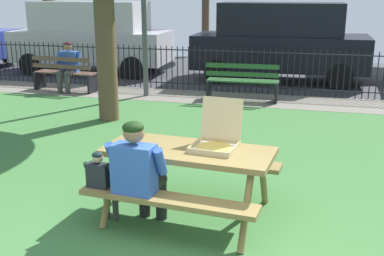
{
  "coord_description": "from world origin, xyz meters",
  "views": [
    {
      "loc": [
        0.77,
        -3.2,
        2.39
      ],
      "look_at": [
        -0.66,
        2.3,
        0.75
      ],
      "focal_mm": 44.77,
      "sensor_mm": 36.0,
      "label": 1
    }
  ],
  "objects_px": {
    "park_bench_center": "(242,82)",
    "pizza_box_open": "(217,139)",
    "parked_car_center": "(280,40)",
    "child_at_table": "(102,180)",
    "person_on_park_bench": "(68,64)",
    "parked_car_left": "(92,36)",
    "picnic_table_foreground": "(188,164)",
    "adult_at_table": "(139,171)",
    "park_bench_left": "(65,74)"
  },
  "relations": [
    {
      "from": "adult_at_table",
      "to": "park_bench_center",
      "type": "relative_size",
      "value": 0.74
    },
    {
      "from": "child_at_table",
      "to": "park_bench_center",
      "type": "distance_m",
      "value": 6.29
    },
    {
      "from": "parked_car_left",
      "to": "pizza_box_open",
      "type": "bearing_deg",
      "value": -56.63
    },
    {
      "from": "park_bench_left",
      "to": "person_on_park_bench",
      "type": "xyz_separation_m",
      "value": [
        0.1,
        0.02,
        0.24
      ]
    },
    {
      "from": "parked_car_left",
      "to": "parked_car_center",
      "type": "xyz_separation_m",
      "value": [
        5.54,
        -0.0,
        0.0
      ]
    },
    {
      "from": "adult_at_table",
      "to": "picnic_table_foreground",
      "type": "bearing_deg",
      "value": 50.52
    },
    {
      "from": "parked_car_left",
      "to": "picnic_table_foreground",
      "type": "bearing_deg",
      "value": -58.37
    },
    {
      "from": "parked_car_left",
      "to": "person_on_park_bench",
      "type": "bearing_deg",
      "value": -76.28
    },
    {
      "from": "picnic_table_foreground",
      "to": "pizza_box_open",
      "type": "height_order",
      "value": "pizza_box_open"
    },
    {
      "from": "pizza_box_open",
      "to": "child_at_table",
      "type": "relative_size",
      "value": 0.67
    },
    {
      "from": "picnic_table_foreground",
      "to": "park_bench_center",
      "type": "height_order",
      "value": "park_bench_center"
    },
    {
      "from": "adult_at_table",
      "to": "park_bench_left",
      "type": "height_order",
      "value": "adult_at_table"
    },
    {
      "from": "adult_at_table",
      "to": "child_at_table",
      "type": "distance_m",
      "value": 0.43
    },
    {
      "from": "park_bench_left",
      "to": "park_bench_center",
      "type": "height_order",
      "value": "same"
    },
    {
      "from": "park_bench_left",
      "to": "parked_car_left",
      "type": "relative_size",
      "value": 0.35
    },
    {
      "from": "adult_at_table",
      "to": "park_bench_center",
      "type": "bearing_deg",
      "value": 89.25
    },
    {
      "from": "parked_car_center",
      "to": "child_at_table",
      "type": "bearing_deg",
      "value": -96.84
    },
    {
      "from": "pizza_box_open",
      "to": "parked_car_left",
      "type": "height_order",
      "value": "parked_car_left"
    },
    {
      "from": "pizza_box_open",
      "to": "child_at_table",
      "type": "height_order",
      "value": "pizza_box_open"
    },
    {
      "from": "picnic_table_foreground",
      "to": "parked_car_center",
      "type": "relative_size",
      "value": 0.42
    },
    {
      "from": "park_bench_center",
      "to": "parked_car_left",
      "type": "distance_m",
      "value": 5.69
    },
    {
      "from": "pizza_box_open",
      "to": "adult_at_table",
      "type": "relative_size",
      "value": 0.47
    },
    {
      "from": "child_at_table",
      "to": "park_bench_left",
      "type": "distance_m",
      "value": 7.38
    },
    {
      "from": "adult_at_table",
      "to": "person_on_park_bench",
      "type": "distance_m",
      "value": 7.57
    },
    {
      "from": "parked_car_center",
      "to": "parked_car_left",
      "type": "bearing_deg",
      "value": 180.0
    },
    {
      "from": "child_at_table",
      "to": "park_bench_left",
      "type": "relative_size",
      "value": 0.52
    },
    {
      "from": "park_bench_center",
      "to": "adult_at_table",
      "type": "bearing_deg",
      "value": -90.75
    },
    {
      "from": "child_at_table",
      "to": "person_on_park_bench",
      "type": "xyz_separation_m",
      "value": [
        -3.8,
        6.29,
        0.15
      ]
    },
    {
      "from": "picnic_table_foreground",
      "to": "parked_car_center",
      "type": "distance_m",
      "value": 8.55
    },
    {
      "from": "picnic_table_foreground",
      "to": "park_bench_left",
      "type": "distance_m",
      "value": 7.46
    },
    {
      "from": "person_on_park_bench",
      "to": "parked_car_left",
      "type": "relative_size",
      "value": 0.26
    },
    {
      "from": "picnic_table_foreground",
      "to": "parked_car_center",
      "type": "height_order",
      "value": "parked_car_center"
    },
    {
      "from": "park_bench_left",
      "to": "parked_car_left",
      "type": "height_order",
      "value": "parked_car_left"
    },
    {
      "from": "park_bench_left",
      "to": "parked_car_left",
      "type": "bearing_deg",
      "value": 101.69
    },
    {
      "from": "picnic_table_foreground",
      "to": "park_bench_center",
      "type": "xyz_separation_m",
      "value": [
        -0.31,
        5.8,
        -0.18
      ]
    },
    {
      "from": "child_at_table",
      "to": "parked_car_left",
      "type": "bearing_deg",
      "value": 116.38
    },
    {
      "from": "picnic_table_foreground",
      "to": "park_bench_center",
      "type": "distance_m",
      "value": 5.81
    },
    {
      "from": "park_bench_center",
      "to": "parked_car_center",
      "type": "relative_size",
      "value": 0.35
    },
    {
      "from": "picnic_table_foreground",
      "to": "park_bench_center",
      "type": "bearing_deg",
      "value": 93.01
    },
    {
      "from": "park_bench_left",
      "to": "park_bench_center",
      "type": "relative_size",
      "value": 1.01
    },
    {
      "from": "picnic_table_foreground",
      "to": "parked_car_center",
      "type": "xyz_separation_m",
      "value": [
        0.29,
        8.53,
        0.5
      ]
    },
    {
      "from": "adult_at_table",
      "to": "child_at_table",
      "type": "bearing_deg",
      "value": 179.14
    },
    {
      "from": "child_at_table",
      "to": "parked_car_left",
      "type": "distance_m",
      "value": 10.05
    },
    {
      "from": "picnic_table_foreground",
      "to": "park_bench_center",
      "type": "relative_size",
      "value": 1.19
    },
    {
      "from": "picnic_table_foreground",
      "to": "pizza_box_open",
      "type": "bearing_deg",
      "value": 24.41
    },
    {
      "from": "picnic_table_foreground",
      "to": "child_at_table",
      "type": "distance_m",
      "value": 0.92
    },
    {
      "from": "park_bench_left",
      "to": "park_bench_center",
      "type": "xyz_separation_m",
      "value": [
        4.38,
        -0.0,
        0.0
      ]
    },
    {
      "from": "adult_at_table",
      "to": "park_bench_left",
      "type": "distance_m",
      "value": 7.61
    },
    {
      "from": "picnic_table_foreground",
      "to": "parked_car_left",
      "type": "xyz_separation_m",
      "value": [
        -5.25,
        8.53,
        0.5
      ]
    },
    {
      "from": "park_bench_center",
      "to": "pizza_box_open",
      "type": "bearing_deg",
      "value": -84.11
    }
  ]
}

